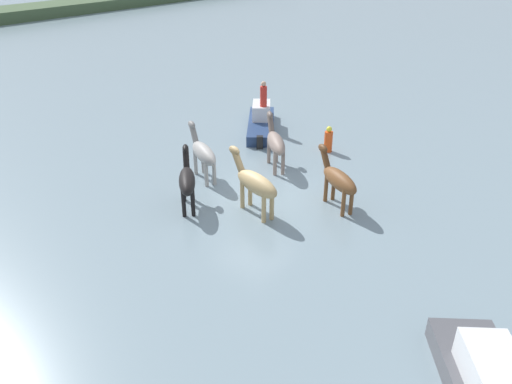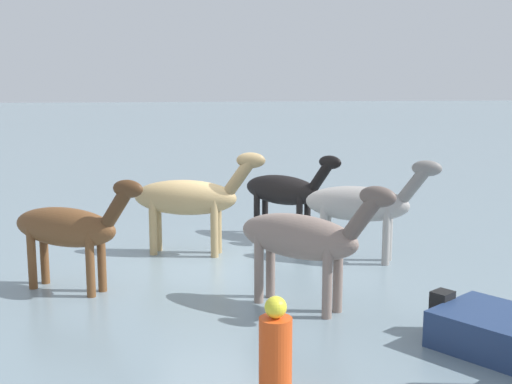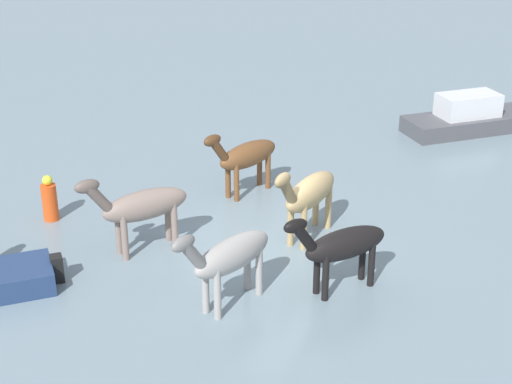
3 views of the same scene
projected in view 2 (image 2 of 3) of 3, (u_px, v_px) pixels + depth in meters
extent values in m
plane|color=gray|center=(228.00, 262.00, 12.57)|extent=(152.25, 152.25, 0.00)
ellipsoid|color=black|center=(282.00, 190.00, 14.39)|extent=(1.69, 1.71, 0.63)
cylinder|color=black|center=(307.00, 216.00, 14.26)|extent=(0.14, 0.14, 1.03)
cylinder|color=black|center=(299.00, 218.00, 14.02)|extent=(0.14, 0.14, 1.03)
cylinder|color=black|center=(265.00, 209.00, 14.93)|extent=(0.14, 0.14, 1.03)
cylinder|color=black|center=(257.00, 211.00, 14.69)|extent=(0.14, 0.14, 1.03)
cylinder|color=black|center=(322.00, 175.00, 13.72)|extent=(0.55, 0.56, 0.68)
ellipsoid|color=black|center=(330.00, 162.00, 13.56)|extent=(0.51, 0.51, 0.27)
ellipsoid|color=tan|center=(185.00, 197.00, 13.00)|extent=(1.11, 2.11, 0.68)
cylinder|color=tan|center=(218.00, 225.00, 13.16)|extent=(0.15, 0.15, 1.12)
cylinder|color=tan|center=(214.00, 229.00, 12.84)|extent=(0.15, 0.15, 1.12)
cylinder|color=tan|center=(158.00, 223.00, 13.34)|extent=(0.15, 0.15, 1.12)
cylinder|color=tan|center=(153.00, 227.00, 13.02)|extent=(0.15, 0.15, 1.12)
cylinder|color=olive|center=(240.00, 176.00, 12.76)|extent=(0.39, 0.66, 0.74)
ellipsoid|color=olive|center=(251.00, 160.00, 12.68)|extent=(0.37, 0.60, 0.30)
ellipsoid|color=gray|center=(298.00, 236.00, 9.97)|extent=(1.75, 1.86, 0.66)
cylinder|color=gray|center=(338.00, 276.00, 9.86)|extent=(0.15, 0.15, 1.09)
cylinder|color=gray|center=(327.00, 281.00, 9.60)|extent=(0.15, 0.15, 1.09)
cylinder|color=gray|center=(271.00, 263.00, 10.53)|extent=(0.15, 0.15, 1.09)
cylinder|color=gray|center=(259.00, 268.00, 10.27)|extent=(0.15, 0.15, 1.09)
cylinder|color=#63544C|center=(363.00, 216.00, 9.31)|extent=(0.57, 0.60, 0.73)
ellipsoid|color=#63544C|center=(378.00, 197.00, 9.14)|extent=(0.53, 0.56, 0.29)
ellipsoid|color=brown|center=(65.00, 227.00, 10.79)|extent=(1.39, 1.93, 0.64)
cylinder|color=brown|center=(102.00, 260.00, 10.82)|extent=(0.14, 0.14, 1.04)
cylinder|color=brown|center=(90.00, 265.00, 10.54)|extent=(0.14, 0.14, 1.04)
cylinder|color=brown|center=(44.00, 253.00, 11.23)|extent=(0.14, 0.14, 1.04)
cylinder|color=brown|center=(32.00, 258.00, 10.95)|extent=(0.14, 0.14, 1.04)
cylinder|color=#50311A|center=(117.00, 206.00, 10.36)|extent=(0.47, 0.61, 0.70)
ellipsoid|color=#50311A|center=(128.00, 189.00, 10.23)|extent=(0.44, 0.56, 0.28)
ellipsoid|color=#9E9993|center=(357.00, 204.00, 12.57)|extent=(1.37, 2.01, 0.66)
cylinder|color=#9E9993|center=(389.00, 232.00, 12.62)|extent=(0.14, 0.14, 1.08)
cylinder|color=#9E9993|center=(386.00, 236.00, 12.33)|extent=(0.14, 0.14, 1.08)
cylinder|color=#9E9993|center=(327.00, 228.00, 13.00)|extent=(0.14, 0.14, 1.08)
cylinder|color=#9E9993|center=(324.00, 231.00, 12.70)|extent=(0.14, 0.14, 1.08)
cylinder|color=slate|center=(414.00, 184.00, 12.16)|extent=(0.46, 0.64, 0.72)
ellipsoid|color=slate|center=(427.00, 168.00, 12.05)|extent=(0.44, 0.58, 0.29)
cube|color=black|center=(442.00, 315.00, 9.12)|extent=(0.36, 0.37, 0.68)
cylinder|color=#E54C19|center=(275.00, 358.00, 7.24)|extent=(0.36, 0.36, 0.90)
sphere|color=yellow|center=(276.00, 307.00, 7.15)|extent=(0.24, 0.24, 0.24)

